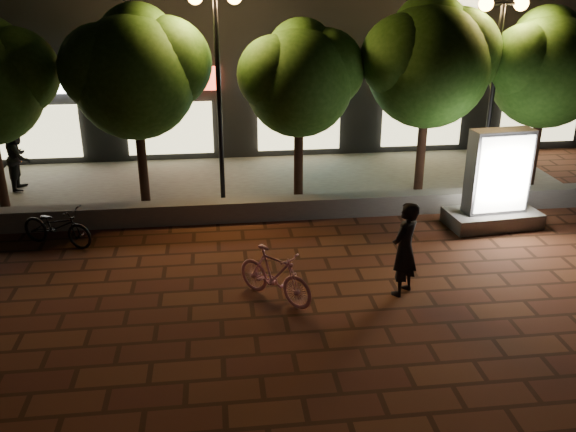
{
  "coord_description": "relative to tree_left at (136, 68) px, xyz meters",
  "views": [
    {
      "loc": [
        -1.63,
        -9.85,
        5.71
      ],
      "look_at": [
        -0.25,
        1.5,
        1.06
      ],
      "focal_mm": 38.3,
      "sensor_mm": 36.0,
      "label": 1
    }
  ],
  "objects": [
    {
      "name": "ground",
      "position": [
        3.45,
        -5.46,
        -3.44
      ],
      "size": [
        80.0,
        80.0,
        0.0
      ],
      "primitive_type": "plane",
      "color": "#512A19",
      "rests_on": "ground"
    },
    {
      "name": "retaining_wall",
      "position": [
        3.45,
        -1.46,
        -3.19
      ],
      "size": [
        16.0,
        0.45,
        0.5
      ],
      "primitive_type": "cube",
      "color": "slate",
      "rests_on": "ground"
    },
    {
      "name": "sidewalk",
      "position": [
        3.45,
        1.04,
        -3.4
      ],
      "size": [
        16.0,
        5.0,
        0.08
      ],
      "primitive_type": "cube",
      "color": "slate",
      "rests_on": "ground"
    },
    {
      "name": "tree_left",
      "position": [
        0.0,
        0.0,
        0.0
      ],
      "size": [
        3.6,
        3.0,
        4.89
      ],
      "color": "black",
      "rests_on": "sidewalk"
    },
    {
      "name": "tree_mid",
      "position": [
        4.0,
        -0.0,
        -0.23
      ],
      "size": [
        3.24,
        2.7,
        4.5
      ],
      "color": "black",
      "rests_on": "sidewalk"
    },
    {
      "name": "tree_right",
      "position": [
        7.3,
        0.0,
        0.12
      ],
      "size": [
        3.72,
        3.1,
        5.07
      ],
      "color": "black",
      "rests_on": "sidewalk"
    },
    {
      "name": "tree_far_right",
      "position": [
        10.5,
        -0.0,
        -0.08
      ],
      "size": [
        3.48,
        2.9,
        4.76
      ],
      "color": "black",
      "rests_on": "sidewalk"
    },
    {
      "name": "street_lamp_left",
      "position": [
        1.95,
        -0.26,
        0.58
      ],
      "size": [
        1.26,
        0.36,
        5.18
      ],
      "color": "black",
      "rests_on": "sidewalk"
    },
    {
      "name": "street_lamp_right",
      "position": [
        8.95,
        -0.26,
        0.45
      ],
      "size": [
        1.26,
        0.36,
        4.98
      ],
      "color": "black",
      "rests_on": "sidewalk"
    },
    {
      "name": "ad_kiosk",
      "position": [
        8.25,
        -2.53,
        -2.51
      ],
      "size": [
        2.23,
        1.26,
        2.33
      ],
      "color": "slate",
      "rests_on": "ground"
    },
    {
      "name": "scooter_pink",
      "position": [
        2.78,
        -5.42,
        -2.94
      ],
      "size": [
        1.51,
        1.55,
        1.02
      ],
      "primitive_type": "imported",
      "rotation": [
        0.0,
        0.0,
        0.76
      ],
      "color": "pink",
      "rests_on": "ground"
    },
    {
      "name": "rider",
      "position": [
        5.17,
        -5.45,
        -2.54
      ],
      "size": [
        0.78,
        0.77,
        1.82
      ],
      "primitive_type": "imported",
      "rotation": [
        0.0,
        0.0,
        3.91
      ],
      "color": "black",
      "rests_on": "ground"
    },
    {
      "name": "scooter_parked",
      "position": [
        -1.72,
        -2.46,
        -2.99
      ],
      "size": [
        1.83,
        1.29,
        0.91
      ],
      "primitive_type": "imported",
      "rotation": [
        0.0,
        0.0,
        1.13
      ],
      "color": "black",
      "rests_on": "ground"
    },
    {
      "name": "pedestrian",
      "position": [
        -3.47,
        1.31,
        -2.5
      ],
      "size": [
        0.68,
        0.86,
        1.74
      ],
      "primitive_type": "imported",
      "rotation": [
        0.0,
        0.0,
        1.59
      ],
      "color": "black",
      "rests_on": "sidewalk"
    }
  ]
}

